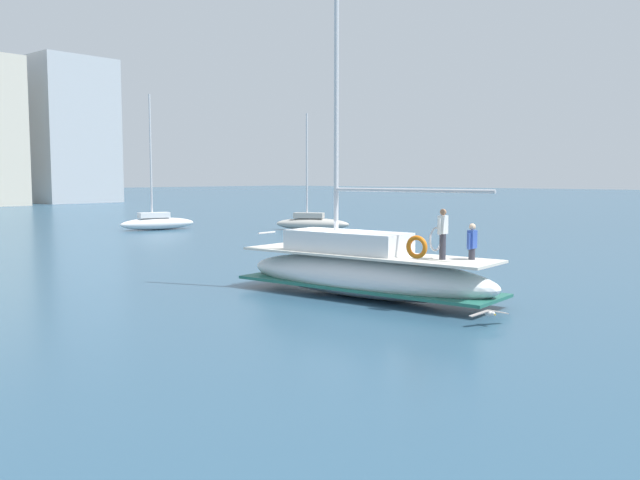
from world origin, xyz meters
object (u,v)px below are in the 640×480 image
main_sailboat (363,270)px  seagull (489,313)px  moored_sloop_far (312,222)px  moored_catamaran (157,221)px

main_sailboat → seagull: main_sailboat is taller
moored_sloop_far → seagull: moored_sloop_far is taller
seagull → moored_catamaran: bearing=68.2°
moored_sloop_far → moored_catamaran: moored_catamaran is taller
moored_sloop_far → seagull: bearing=-129.8°
moored_catamaran → seagull: bearing=-111.8°
moored_catamaran → seagull: moored_catamaran is taller
main_sailboat → seagull: (-1.29, -5.33, -0.57)m
moored_sloop_far → moored_catamaran: size_ratio=0.86×
moored_catamaran → moored_sloop_far: bearing=-50.1°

